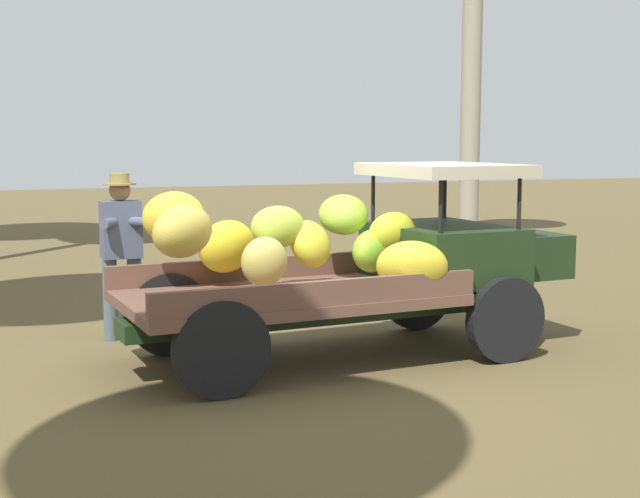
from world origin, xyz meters
The scene contains 3 objects.
ground_plane centered at (0.00, 0.00, 0.00)m, with size 60.00×60.00×0.00m, color brown.
truck centered at (0.70, -0.04, 0.91)m, with size 4.54×2.01×1.85m.
farmer centered at (-1.43, 1.46, 0.99)m, with size 0.53×0.47×1.74m.
Camera 1 is at (-2.73, -7.82, 2.11)m, focal length 49.90 mm.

